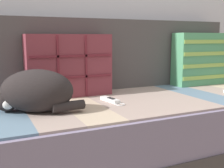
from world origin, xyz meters
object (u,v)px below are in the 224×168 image
at_px(sleeping_cat, 34,92).
at_px(couch, 125,135).
at_px(throw_pillow_quilted, 69,66).
at_px(game_remote_near, 111,100).
at_px(throw_pillow_striped, 199,59).

bearing_deg(sleeping_cat, couch, 9.29).
relative_size(couch, throw_pillow_quilted, 4.03).
bearing_deg(couch, game_remote_near, -158.67).
distance_m(throw_pillow_quilted, throw_pillow_striped, 0.95).
height_order(couch, game_remote_near, game_remote_near).
xyz_separation_m(throw_pillow_quilted, throw_pillow_striped, (0.95, -0.00, 0.01)).
bearing_deg(game_remote_near, throw_pillow_striped, 16.54).
bearing_deg(throw_pillow_striped, throw_pillow_quilted, 179.97).
bearing_deg(couch, sleeping_cat, -170.71).
relative_size(throw_pillow_striped, sleeping_cat, 1.04).
relative_size(couch, game_remote_near, 10.19).
relative_size(couch, sleeping_cat, 5.08).
bearing_deg(couch, throw_pillow_striped, 15.75).
distance_m(throw_pillow_striped, game_remote_near, 0.85).
bearing_deg(game_remote_near, couch, 21.33).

